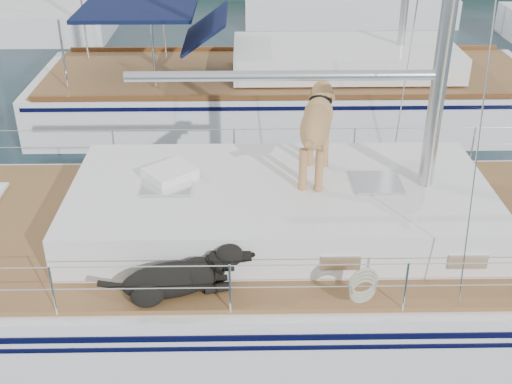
{
  "coord_description": "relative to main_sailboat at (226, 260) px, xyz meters",
  "views": [
    {
      "loc": [
        0.37,
        -7.03,
        5.52
      ],
      "look_at": [
        0.5,
        0.2,
        1.6
      ],
      "focal_mm": 45.0,
      "sensor_mm": 36.0,
      "label": 1
    }
  ],
  "objects": [
    {
      "name": "main_sailboat",
      "position": [
        0.0,
        0.0,
        0.0
      ],
      "size": [
        12.0,
        3.8,
        14.01
      ],
      "color": "white",
      "rests_on": "ground"
    },
    {
      "name": "neighbor_sailboat",
      "position": [
        1.35,
        6.6,
        -0.06
      ],
      "size": [
        11.0,
        3.5,
        13.3
      ],
      "color": "white",
      "rests_on": "ground"
    },
    {
      "name": "ground",
      "position": [
        -0.1,
        0.0,
        -0.68
      ],
      "size": [
        120.0,
        120.0,
        0.0
      ],
      "primitive_type": "plane",
      "color": "black",
      "rests_on": "ground"
    },
    {
      "name": "bg_boat_center",
      "position": [
        3.9,
        16.0,
        -0.23
      ],
      "size": [
        7.2,
        3.0,
        11.65
      ],
      "color": "white",
      "rests_on": "ground"
    }
  ]
}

